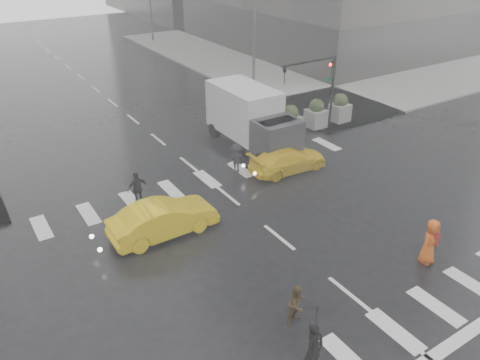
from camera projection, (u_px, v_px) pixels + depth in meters
ground at (279, 237)px, 19.05m from camera, size 120.00×120.00×0.00m
sidewalk_ne at (336, 71)px, 41.29m from camera, size 35.00×35.00×0.15m
road_markings at (279, 237)px, 19.05m from camera, size 18.00×48.00×0.01m
traffic_signal_pole at (321, 79)px, 27.76m from camera, size 4.45×0.42×4.50m
street_lamp_near at (253, 22)px, 35.23m from camera, size 2.15×0.22×9.00m
planter_west at (291, 120)px, 28.00m from camera, size 1.10×1.10×1.80m
planter_mid at (316, 114)px, 28.96m from camera, size 1.10×1.10×1.80m
planter_east at (340, 108)px, 29.91m from camera, size 1.10×1.10×1.80m
pedestrian_black at (316, 330)px, 12.54m from camera, size 1.16×1.17×2.43m
pedestrian_brown at (297, 304)px, 14.63m from camera, size 0.81×0.69×1.44m
pedestrian_orange at (430, 242)px, 17.22m from camera, size 0.96×0.69×1.83m
pedestrian_far_a at (138, 188)px, 20.95m from camera, size 1.02×0.67×1.66m
pedestrian_far_b at (236, 158)px, 23.82m from camera, size 1.09×0.73×1.56m
taxi_mid at (163, 219)px, 18.93m from camera, size 4.45×1.59×1.46m
taxi_rear at (288, 160)px, 24.07m from camera, size 3.82×1.89×1.23m
box_truck at (252, 118)px, 26.02m from camera, size 2.39×6.38×3.39m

